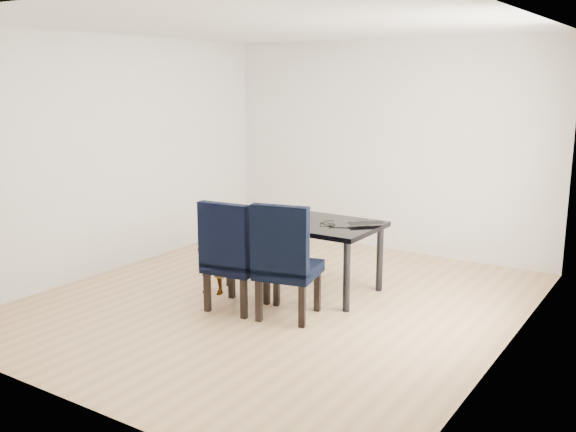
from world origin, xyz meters
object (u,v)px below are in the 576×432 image
Objects in this scene: child at (212,251)px; laptop at (364,223)px; chair_right at (289,259)px; chair_left at (237,254)px; plate at (275,222)px; dining_table at (303,254)px.

laptop is (1.33, 0.83, 0.31)m from child.
chair_right is 3.04× the size of laptop.
child is at bearing 150.65° from chair_left.
plate is (-0.52, 0.53, 0.20)m from chair_right.
dining_table is 0.50m from plate.
dining_table is 0.97m from child.
chair_left is (-0.22, -0.87, 0.17)m from dining_table.
chair_right reaches higher than plate.
chair_right is (0.54, 0.09, 0.01)m from chair_left.
chair_left is at bearing -104.43° from dining_table.
child is at bearing 160.38° from chair_right.
chair_right is 1.05m from child.
laptop is (0.62, 0.18, 0.39)m from dining_table.
chair_left reaches higher than child.
chair_right reaches higher than dining_table.
chair_right is at bearing -67.60° from dining_table.
plate is at bearing 22.64° from child.
dining_table is 1.43× the size of chair_right.
dining_table is at bearing 51.08° from plate.
child is at bearing -12.55° from laptop.
chair_left is 1.19× the size of child.
chair_left is 0.54m from child.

